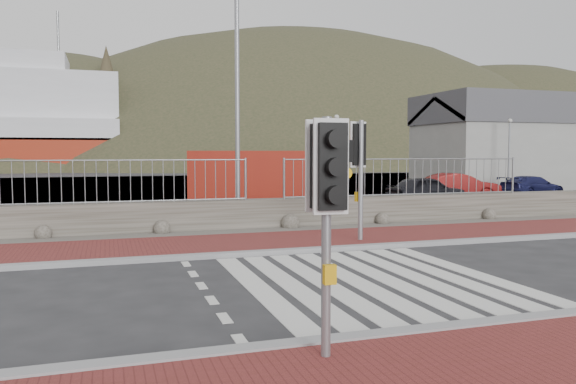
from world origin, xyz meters
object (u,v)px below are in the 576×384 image
object	(u,v)px
traffic_signal_near	(326,187)
shipping_container	(246,175)
streetlight	(242,78)
car_b	(458,187)
traffic_signal_far	(359,154)
car_a	(426,190)
car_c	(532,187)

from	to	relation	value
traffic_signal_near	shipping_container	distance (m)	21.98
streetlight	car_b	xyz separation A→B (m)	(12.21, 6.19, -3.97)
shipping_container	traffic_signal_far	bearing A→B (deg)	-84.10
car_a	car_c	distance (m)	7.56
traffic_signal_far	traffic_signal_near	bearing A→B (deg)	57.09
traffic_signal_near	car_c	bearing A→B (deg)	46.27
traffic_signal_far	car_b	size ratio (longest dim) A/B	0.79
traffic_signal_near	streetlight	distance (m)	11.99
car_a	car_c	xyz separation A→B (m)	(7.35, 1.78, -0.08)
car_c	traffic_signal_near	bearing A→B (deg)	121.64
traffic_signal_near	car_c	world-z (taller)	traffic_signal_near
traffic_signal_near	traffic_signal_far	xyz separation A→B (m)	(3.87, 7.42, 0.33)
shipping_container	car_b	xyz separation A→B (m)	(9.68, -3.79, -0.54)
car_a	car_b	size ratio (longest dim) A/B	0.94
traffic_signal_near	car_b	world-z (taller)	traffic_signal_near
streetlight	car_c	xyz separation A→B (m)	(16.85, 6.47, -4.07)
car_b	car_c	xyz separation A→B (m)	(4.64, 0.28, -0.10)
traffic_signal_far	car_c	size ratio (longest dim) A/B	0.82
car_c	traffic_signal_far	bearing A→B (deg)	113.29
streetlight	car_a	bearing A→B (deg)	34.52
car_b	car_a	bearing A→B (deg)	129.99
car_a	car_b	bearing A→B (deg)	-68.65
streetlight	car_c	bearing A→B (deg)	29.26
streetlight	car_b	bearing A→B (deg)	35.14
traffic_signal_far	car_c	bearing A→B (deg)	-149.66
traffic_signal_far	car_a	world-z (taller)	traffic_signal_far
streetlight	car_a	xyz separation A→B (m)	(9.50, 4.69, -3.99)
car_a	traffic_signal_far	bearing A→B (deg)	132.26
car_c	streetlight	bearing A→B (deg)	98.62
car_b	streetlight	bearing A→B (deg)	127.85
traffic_signal_far	streetlight	xyz separation A→B (m)	(-2.09, 4.13, 2.36)
traffic_signal_near	car_a	xyz separation A→B (m)	(11.29, 16.24, -1.31)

